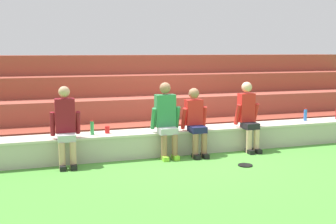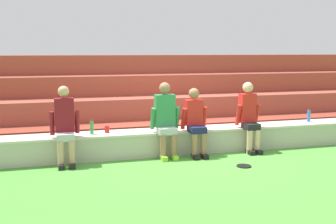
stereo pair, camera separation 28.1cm
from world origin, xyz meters
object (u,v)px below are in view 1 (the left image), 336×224
object	(u,v)px
water_bottle_mid_left	(92,128)
frisbee	(245,165)
person_right_of_center	(248,115)
water_bottle_mid_right	(305,115)
person_far_left	(66,125)
plastic_cup_right_end	(107,130)
person_center	(196,120)
person_left_of_center	(166,118)

from	to	relation	value
water_bottle_mid_left	frisbee	size ratio (longest dim) A/B	1.06
water_bottle_mid_left	person_right_of_center	bearing A→B (deg)	-4.43
person_right_of_center	water_bottle_mid_right	size ratio (longest dim) A/B	5.04
frisbee	person_far_left	bearing A→B (deg)	161.65
plastic_cup_right_end	frisbee	distance (m)	2.57
plastic_cup_right_end	person_center	bearing A→B (deg)	-10.57
person_far_left	plastic_cup_right_end	bearing A→B (deg)	21.08
person_far_left	person_right_of_center	world-z (taller)	person_far_left
person_far_left	frisbee	world-z (taller)	person_far_left
water_bottle_mid_left	plastic_cup_right_end	world-z (taller)	water_bottle_mid_left
water_bottle_mid_left	person_center	bearing A→B (deg)	-7.48
person_right_of_center	water_bottle_mid_left	bearing A→B (deg)	175.57
person_right_of_center	water_bottle_mid_left	distance (m)	3.04
water_bottle_mid_left	water_bottle_mid_right	bearing A→B (deg)	1.03
frisbee	water_bottle_mid_right	bearing A→B (deg)	31.10
person_center	water_bottle_mid_right	bearing A→B (deg)	7.05
person_left_of_center	person_center	bearing A→B (deg)	-2.93
person_far_left	person_center	xyz separation A→B (m)	(2.39, -0.01, -0.05)
water_bottle_mid_right	plastic_cup_right_end	size ratio (longest dim) A/B	2.10
person_left_of_center	water_bottle_mid_left	xyz separation A→B (m)	(-1.34, 0.22, -0.15)
person_center	frisbee	world-z (taller)	person_center
plastic_cup_right_end	person_right_of_center	bearing A→B (deg)	-5.97
person_left_of_center	water_bottle_mid_left	distance (m)	1.36
water_bottle_mid_left	plastic_cup_right_end	bearing A→B (deg)	10.64
person_center	person_right_of_center	xyz separation A→B (m)	(1.12, 0.02, 0.05)
person_right_of_center	water_bottle_mid_left	size ratio (longest dim) A/B	5.14
person_right_of_center	frisbee	bearing A→B (deg)	-120.38
person_center	frisbee	distance (m)	1.29
person_center	water_bottle_mid_left	size ratio (longest dim) A/B	4.80
person_right_of_center	frisbee	world-z (taller)	person_right_of_center
plastic_cup_right_end	water_bottle_mid_right	bearing A→B (deg)	0.39
person_left_of_center	person_right_of_center	size ratio (longest dim) A/B	1.02
person_center	water_bottle_mid_left	bearing A→B (deg)	172.52
person_left_of_center	person_right_of_center	xyz separation A→B (m)	(1.69, -0.01, -0.03)
person_far_left	person_left_of_center	distance (m)	1.81
person_left_of_center	person_center	size ratio (longest dim) A/B	1.09
water_bottle_mid_left	water_bottle_mid_right	xyz separation A→B (m)	(4.61, 0.08, 0.00)
person_far_left	water_bottle_mid_left	bearing A→B (deg)	26.67
person_center	plastic_cup_right_end	distance (m)	1.66
person_far_left	person_left_of_center	world-z (taller)	person_left_of_center
person_far_left	water_bottle_mid_left	size ratio (longest dim) A/B	5.18
water_bottle_mid_left	frisbee	distance (m)	2.80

